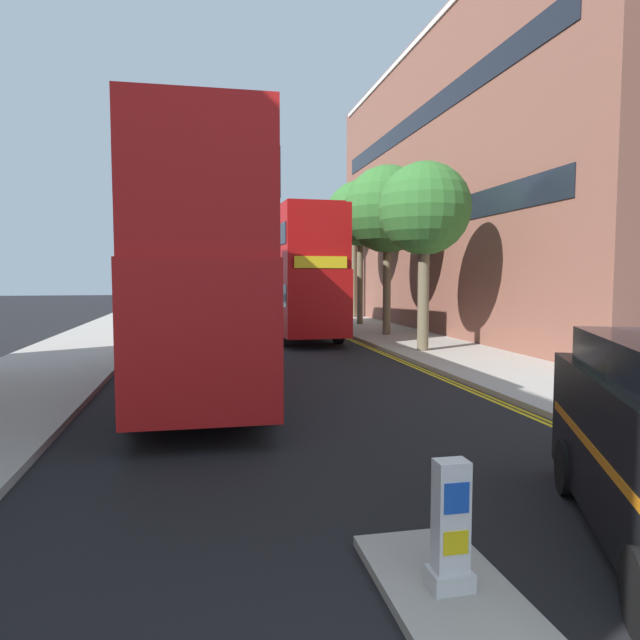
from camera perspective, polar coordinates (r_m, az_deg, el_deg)
name	(u,v)px	position (r m, az deg, el deg)	size (l,w,h in m)	color
sidewalk_right	(467,358)	(19.28, 14.61, -3.75)	(4.00, 80.00, 0.14)	#ADA89E
sidewalk_left	(43,371)	(17.87, -26.24, -4.69)	(4.00, 80.00, 0.14)	#ADA89E
kerb_line_outer	(431,372)	(16.63, 11.16, -5.20)	(0.10, 56.00, 0.01)	yellow
kerb_line_inner	(426,372)	(16.57, 10.65, -5.23)	(0.10, 56.00, 0.01)	yellow
traffic_island	(449,593)	(5.45, 12.96, -25.34)	(1.10, 2.20, 0.10)	#ADA89E
keep_left_bollard	(451,530)	(5.20, 13.08, -19.99)	(0.36, 0.28, 1.11)	silver
double_decker_bus_away	(203,265)	(14.01, -11.73, 5.44)	(2.89, 10.83, 5.64)	red
double_decker_bus_oncoming	(292,271)	(26.08, -2.82, 4.98)	(3.10, 10.89, 5.64)	#B20F0F
street_tree_near	(360,214)	(31.48, 4.10, 10.64)	(3.58, 3.58, 7.89)	#6B6047
street_tree_mid	(354,213)	(37.06, 3.46, 10.72)	(3.56, 3.56, 8.58)	#6B6047
street_tree_far	(388,210)	(25.87, 6.84, 10.99)	(3.88, 3.88, 7.58)	#6B6047
street_tree_distant	(425,210)	(20.42, 10.52, 10.87)	(3.24, 3.24, 6.62)	#6B6047
townhouse_terrace_right	(508,189)	(31.35, 18.48, 12.46)	(10.08, 28.00, 14.55)	brown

